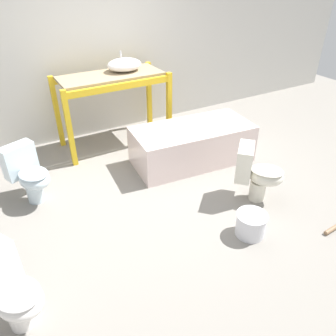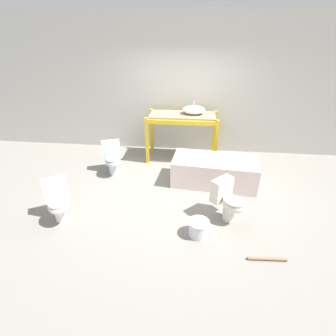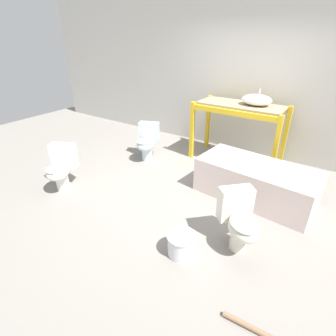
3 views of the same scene
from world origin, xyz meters
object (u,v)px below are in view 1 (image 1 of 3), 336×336
toilet_near (257,172)px  toilet_far (9,291)px  sink_basin (124,65)px  toilet_extra (29,173)px  bucket_white (251,224)px  bathtub_main (192,142)px

toilet_near → toilet_far: same height
sink_basin → toilet_extra: bearing=-150.4°
bucket_white → toilet_near: bearing=45.0°
bathtub_main → toilet_extra: toilet_extra is taller
bathtub_main → bucket_white: size_ratio=5.29×
bathtub_main → toilet_far: (-2.59, -1.43, 0.06)m
sink_basin → bucket_white: (0.18, -2.73, -1.05)m
toilet_near → toilet_far: 2.77m
bathtub_main → toilet_near: size_ratio=2.51×
bathtub_main → bucket_white: bearing=-95.5°
sink_basin → bucket_white: bearing=-86.3°
toilet_extra → bucket_white: (1.87, -1.77, -0.24)m
toilet_far → toilet_extra: (0.43, 1.62, 0.00)m
toilet_near → toilet_far: size_ratio=1.00×
toilet_near → bucket_white: size_ratio=2.11×
toilet_extra → sink_basin: bearing=8.4°
toilet_near → bathtub_main: bearing=53.6°
bathtub_main → toilet_extra: (-2.17, 0.18, 0.06)m
toilet_near → toilet_extra: same height
toilet_far → toilet_near: bearing=-22.7°
toilet_far → bucket_white: size_ratio=2.11×
sink_basin → toilet_near: sink_basin is taller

